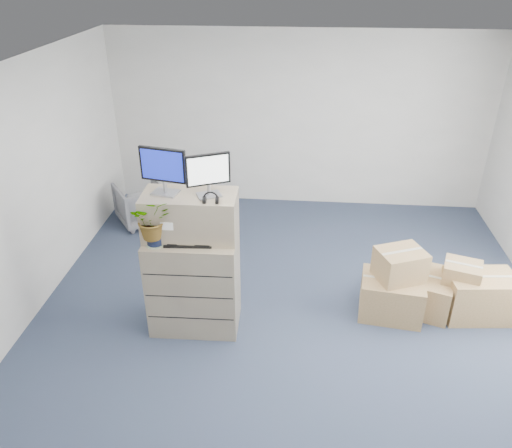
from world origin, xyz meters
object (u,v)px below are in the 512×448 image
at_px(keyboard, 189,242).
at_px(office_chair, 141,202).
at_px(water_bottle, 199,223).
at_px(monitor_right, 208,173).
at_px(potted_plant, 153,223).
at_px(monitor_left, 163,168).
at_px(filing_cabinet_lower, 194,282).

relative_size(keyboard, office_chair, 0.70).
bearing_deg(water_bottle, keyboard, -114.70).
xyz_separation_m(monitor_right, keyboard, (-0.21, -0.14, -0.72)).
distance_m(keyboard, potted_plant, 0.41).
relative_size(monitor_left, potted_plant, 0.91).
height_order(filing_cabinet_lower, monitor_right, monitor_right).
distance_m(filing_cabinet_lower, water_bottle, 0.72).
bearing_deg(water_bottle, monitor_left, -177.65).
relative_size(filing_cabinet_lower, keyboard, 2.29).
xyz_separation_m(filing_cabinet_lower, monitor_left, (-0.24, 0.06, 1.32)).
bearing_deg(office_chair, keyboard, 82.73).
height_order(monitor_right, potted_plant, monitor_right).
distance_m(keyboard, water_bottle, 0.23).
bearing_deg(water_bottle, monitor_right, -13.14).
relative_size(monitor_left, monitor_right, 1.10).
bearing_deg(keyboard, filing_cabinet_lower, 86.56).
height_order(monitor_left, water_bottle, monitor_left).
bearing_deg(filing_cabinet_lower, office_chair, 118.06).
bearing_deg(monitor_right, filing_cabinet_lower, 166.79).
xyz_separation_m(filing_cabinet_lower, monitor_right, (0.21, 0.04, 1.29)).
distance_m(monitor_left, monitor_right, 0.45).
relative_size(monitor_left, office_chair, 0.69).
bearing_deg(potted_plant, office_chair, 111.55).
bearing_deg(keyboard, potted_plant, -174.50).
xyz_separation_m(monitor_right, water_bottle, (-0.13, 0.03, -0.59)).
distance_m(monitor_left, keyboard, 0.80).
xyz_separation_m(monitor_left, monitor_right, (0.45, -0.02, -0.02)).
xyz_separation_m(filing_cabinet_lower, keyboard, (0.00, -0.10, 0.58)).
relative_size(filing_cabinet_lower, monitor_left, 2.31).
height_order(monitor_right, water_bottle, monitor_right).
relative_size(monitor_left, water_bottle, 1.67).
distance_m(monitor_left, potted_plant, 0.56).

